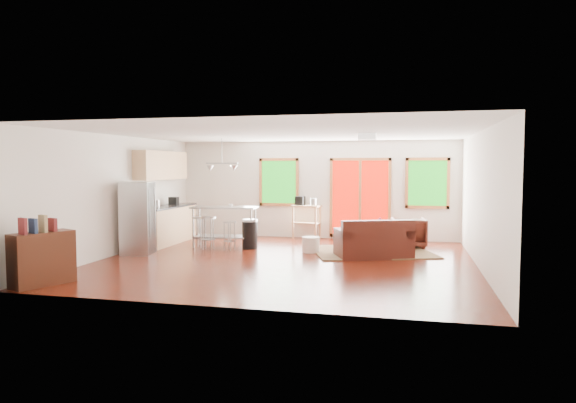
% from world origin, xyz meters
% --- Properties ---
extents(floor, '(7.50, 7.00, 0.02)m').
position_xyz_m(floor, '(0.00, 0.00, -0.01)').
color(floor, '#370D06').
rests_on(floor, ground).
extents(ceiling, '(7.50, 7.00, 0.02)m').
position_xyz_m(ceiling, '(0.00, 0.00, 2.61)').
color(ceiling, white).
rests_on(ceiling, ground).
extents(back_wall, '(7.50, 0.02, 2.60)m').
position_xyz_m(back_wall, '(0.00, 3.51, 1.30)').
color(back_wall, beige).
rests_on(back_wall, ground).
extents(left_wall, '(0.02, 7.00, 2.60)m').
position_xyz_m(left_wall, '(-3.76, 0.00, 1.30)').
color(left_wall, beige).
rests_on(left_wall, ground).
extents(right_wall, '(0.02, 7.00, 2.60)m').
position_xyz_m(right_wall, '(3.76, 0.00, 1.30)').
color(right_wall, beige).
rests_on(right_wall, ground).
extents(front_wall, '(7.50, 0.02, 2.60)m').
position_xyz_m(front_wall, '(0.00, -3.51, 1.30)').
color(front_wall, beige).
rests_on(front_wall, ground).
extents(window_left, '(1.10, 0.05, 1.30)m').
position_xyz_m(window_left, '(-1.00, 3.46, 1.50)').
color(window_left, '#0F520E').
rests_on(window_left, back_wall).
extents(french_doors, '(1.60, 0.05, 2.10)m').
position_xyz_m(french_doors, '(1.20, 3.46, 1.10)').
color(french_doors, '#AA0E03').
rests_on(french_doors, back_wall).
extents(window_right, '(1.10, 0.05, 1.30)m').
position_xyz_m(window_right, '(2.90, 3.46, 1.50)').
color(window_right, '#0F520E').
rests_on(window_right, back_wall).
extents(rug, '(3.06, 2.69, 0.03)m').
position_xyz_m(rug, '(1.66, 1.50, 0.01)').
color(rug, '#445C37').
rests_on(rug, floor).
extents(loveseat, '(1.75, 1.37, 0.82)m').
position_xyz_m(loveseat, '(1.73, 0.88, 0.32)').
color(loveseat, black).
rests_on(loveseat, floor).
extents(coffee_table, '(1.22, 0.98, 0.42)m').
position_xyz_m(coffee_table, '(1.63, 1.69, 0.37)').
color(coffee_table, '#37190D').
rests_on(coffee_table, floor).
extents(armchair, '(0.85, 0.81, 0.79)m').
position_xyz_m(armchair, '(2.45, 2.34, 0.39)').
color(armchair, black).
rests_on(armchair, floor).
extents(ottoman, '(0.67, 0.67, 0.41)m').
position_xyz_m(ottoman, '(1.33, 2.20, 0.20)').
color(ottoman, black).
rests_on(ottoman, floor).
extents(pouf, '(0.43, 0.43, 0.34)m').
position_xyz_m(pouf, '(0.31, 1.20, 0.17)').
color(pouf, silver).
rests_on(pouf, floor).
extents(vase, '(0.20, 0.21, 0.33)m').
position_xyz_m(vase, '(1.79, 2.06, 0.52)').
color(vase, silver).
rests_on(vase, coffee_table).
extents(book, '(0.19, 0.03, 0.26)m').
position_xyz_m(book, '(2.28, 1.64, 0.53)').
color(book, maroon).
rests_on(book, coffee_table).
extents(cabinets, '(0.64, 2.24, 2.30)m').
position_xyz_m(cabinets, '(-3.49, 1.70, 0.93)').
color(cabinets, tan).
rests_on(cabinets, floor).
extents(refrigerator, '(0.74, 0.73, 1.59)m').
position_xyz_m(refrigerator, '(-3.34, 0.11, 0.79)').
color(refrigerator, '#B7BABC').
rests_on(refrigerator, floor).
extents(island, '(1.58, 0.75, 0.97)m').
position_xyz_m(island, '(-1.82, 1.43, 0.67)').
color(island, '#B7BABC').
rests_on(island, floor).
extents(cup, '(0.14, 0.13, 0.11)m').
position_xyz_m(cup, '(-1.68, 1.46, 1.01)').
color(cup, white).
rests_on(cup, island).
extents(bar_stool_a, '(0.39, 0.39, 0.73)m').
position_xyz_m(bar_stool_a, '(-2.39, 1.26, 0.55)').
color(bar_stool_a, '#B7BABC').
rests_on(bar_stool_a, floor).
extents(bar_stool_b, '(0.39, 0.39, 0.77)m').
position_xyz_m(bar_stool_b, '(-2.07, 1.02, 0.57)').
color(bar_stool_b, '#B7BABC').
rests_on(bar_stool_b, floor).
extents(bar_stool_c, '(0.39, 0.39, 0.67)m').
position_xyz_m(bar_stool_c, '(-1.57, 1.07, 0.50)').
color(bar_stool_c, '#B7BABC').
rests_on(bar_stool_c, floor).
extents(trash_can, '(0.50, 0.50, 0.69)m').
position_xyz_m(trash_can, '(-1.17, 1.37, 0.35)').
color(trash_can, black).
rests_on(trash_can, floor).
extents(kitchen_cart, '(0.80, 0.58, 1.12)m').
position_xyz_m(kitchen_cart, '(-0.23, 3.35, 0.77)').
color(kitchen_cart, tan).
rests_on(kitchen_cart, floor).
extents(bookshelf, '(0.73, 1.05, 1.15)m').
position_xyz_m(bookshelf, '(-3.35, -2.93, 0.45)').
color(bookshelf, '#37190D').
rests_on(bookshelf, floor).
extents(ceiling_flush, '(0.35, 0.35, 0.12)m').
position_xyz_m(ceiling_flush, '(1.60, 0.60, 2.53)').
color(ceiling_flush, white).
rests_on(ceiling_flush, ceiling).
extents(pendant_light, '(0.80, 0.18, 0.79)m').
position_xyz_m(pendant_light, '(-1.90, 1.50, 1.90)').
color(pendant_light, gray).
rests_on(pendant_light, ceiling).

